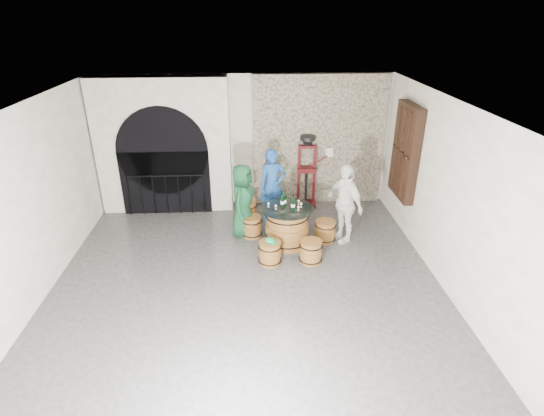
{
  "coord_description": "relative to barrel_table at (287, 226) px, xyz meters",
  "views": [
    {
      "loc": [
        0.09,
        -5.99,
        4.55
      ],
      "look_at": [
        0.51,
        1.38,
        1.05
      ],
      "focal_mm": 28.0,
      "sensor_mm": 36.0,
      "label": 1
    }
  ],
  "objects": [
    {
      "name": "ground",
      "position": [
        -0.85,
        -1.8,
        -0.42
      ],
      "size": [
        8.0,
        8.0,
        0.0
      ],
      "primitive_type": "plane",
      "color": "#2E2E31",
      "rests_on": "ground"
    },
    {
      "name": "wall_back",
      "position": [
        -0.85,
        2.2,
        1.18
      ],
      "size": [
        8.0,
        0.0,
        8.0
      ],
      "primitive_type": "plane",
      "rotation": [
        1.57,
        0.0,
        0.0
      ],
      "color": "silver",
      "rests_on": "ground"
    },
    {
      "name": "wall_left",
      "position": [
        -4.35,
        -1.8,
        1.18
      ],
      "size": [
        0.0,
        8.0,
        8.0
      ],
      "primitive_type": "plane",
      "rotation": [
        1.57,
        0.0,
        1.57
      ],
      "color": "silver",
      "rests_on": "ground"
    },
    {
      "name": "wall_right",
      "position": [
        2.65,
        -1.8,
        1.18
      ],
      "size": [
        0.0,
        8.0,
        8.0
      ],
      "primitive_type": "plane",
      "rotation": [
        1.57,
        0.0,
        -1.57
      ],
      "color": "silver",
      "rests_on": "ground"
    },
    {
      "name": "ceiling",
      "position": [
        -0.85,
        -1.8,
        2.78
      ],
      "size": [
        8.0,
        8.0,
        0.0
      ],
      "primitive_type": "plane",
      "rotation": [
        3.14,
        0.0,
        0.0
      ],
      "color": "beige",
      "rests_on": "wall_back"
    },
    {
      "name": "stone_facing_panel",
      "position": [
        0.95,
        2.14,
        1.18
      ],
      "size": [
        3.2,
        0.12,
        3.18
      ],
      "primitive_type": "cube",
      "color": "gray",
      "rests_on": "ground"
    },
    {
      "name": "arched_opening",
      "position": [
        -2.75,
        1.94,
        1.17
      ],
      "size": [
        3.1,
        0.6,
        3.19
      ],
      "color": "silver",
      "rests_on": "ground"
    },
    {
      "name": "shuttered_window",
      "position": [
        2.53,
        0.6,
        1.38
      ],
      "size": [
        0.23,
        1.1,
        2.0
      ],
      "color": "black",
      "rests_on": "wall_right"
    },
    {
      "name": "barrel_table",
      "position": [
        0.0,
        0.0,
        0.0
      ],
      "size": [
        1.1,
        1.1,
        0.84
      ],
      "color": "brown",
      "rests_on": "ground"
    },
    {
      "name": "barrel_stool_left",
      "position": [
        -0.73,
        0.39,
        -0.18
      ],
      "size": [
        0.46,
        0.46,
        0.47
      ],
      "color": "brown",
      "rests_on": "ground"
    },
    {
      "name": "barrel_stool_far",
      "position": [
        -0.16,
        0.82,
        -0.18
      ],
      "size": [
        0.46,
        0.46,
        0.47
      ],
      "color": "brown",
      "rests_on": "ground"
    },
    {
      "name": "barrel_stool_right",
      "position": [
        0.83,
        0.09,
        -0.18
      ],
      "size": [
        0.46,
        0.46,
        0.47
      ],
      "color": "brown",
      "rests_on": "ground"
    },
    {
      "name": "barrel_stool_near_right",
      "position": [
        0.4,
        -0.73,
        -0.18
      ],
      "size": [
        0.46,
        0.46,
        0.47
      ],
      "color": "brown",
      "rests_on": "ground"
    },
    {
      "name": "barrel_stool_near_left",
      "position": [
        -0.4,
        -0.73,
        -0.18
      ],
      "size": [
        0.46,
        0.46,
        0.47
      ],
      "color": "brown",
      "rests_on": "ground"
    },
    {
      "name": "green_cap",
      "position": [
        -0.39,
        -0.73,
        0.09
      ],
      "size": [
        0.23,
        0.19,
        0.1
      ],
      "color": "#0C8A48",
      "rests_on": "barrel_stool_near_left"
    },
    {
      "name": "person_green",
      "position": [
        -0.92,
        0.49,
        0.39
      ],
      "size": [
        0.74,
        0.91,
        1.62
      ],
      "primitive_type": "imported",
      "rotation": [
        0.0,
        0.0,
        1.25
      ],
      "color": "#113E24",
      "rests_on": "ground"
    },
    {
      "name": "person_blue",
      "position": [
        -0.23,
        1.2,
        0.44
      ],
      "size": [
        0.69,
        0.52,
        1.71
      ],
      "primitive_type": "imported",
      "rotation": [
        0.0,
        0.0,
        0.19
      ],
      "color": "#1B4A94",
      "rests_on": "ground"
    },
    {
      "name": "person_white",
      "position": [
        1.21,
        0.13,
        0.44
      ],
      "size": [
        0.85,
        1.08,
        1.72
      ],
      "primitive_type": "imported",
      "rotation": [
        0.0,
        0.0,
        -1.07
      ],
      "color": "white",
      "rests_on": "ground"
    },
    {
      "name": "wine_bottle_left",
      "position": [
        -0.1,
        0.07,
        0.55
      ],
      "size": [
        0.08,
        0.08,
        0.32
      ],
      "color": "black",
      "rests_on": "barrel_table"
    },
    {
      "name": "wine_bottle_center",
      "position": [
        0.1,
        -0.09,
        0.55
      ],
      "size": [
        0.08,
        0.08,
        0.32
      ],
      "color": "black",
      "rests_on": "barrel_table"
    },
    {
      "name": "wine_bottle_right",
      "position": [
        -0.05,
        0.13,
        0.55
      ],
      "size": [
        0.08,
        0.08,
        0.32
      ],
      "color": "black",
      "rests_on": "barrel_table"
    },
    {
      "name": "tasting_glass_a",
      "position": [
        -0.24,
        -0.04,
        0.47
      ],
      "size": [
        0.05,
        0.05,
        0.1
      ],
      "primitive_type": null,
      "color": "#BE6725",
      "rests_on": "barrel_table"
    },
    {
      "name": "tasting_glass_b",
      "position": [
        0.29,
        0.03,
        0.47
      ],
      "size": [
        0.05,
        0.05,
        0.1
      ],
      "primitive_type": null,
      "color": "#BE6725",
      "rests_on": "barrel_table"
    },
    {
      "name": "tasting_glass_c",
      "position": [
        -0.1,
        0.22,
        0.47
      ],
      "size": [
        0.05,
        0.05,
        0.1
      ],
      "primitive_type": null,
      "color": "#BE6725",
      "rests_on": "barrel_table"
    },
    {
      "name": "tasting_glass_d",
      "position": [
        0.25,
        0.17,
        0.47
      ],
      "size": [
        0.05,
        0.05,
        0.1
      ],
      "primitive_type": null,
      "color": "#BE6725",
      "rests_on": "barrel_table"
    },
    {
      "name": "tasting_glass_e",
      "position": [
        0.21,
        -0.12,
        0.47
      ],
      "size": [
        0.05,
        0.05,
        0.1
      ],
      "primitive_type": null,
      "color": "#BE6725",
      "rests_on": "barrel_table"
    },
    {
      "name": "tasting_glass_f",
      "position": [
        -0.38,
        0.08,
        0.47
      ],
      "size": [
        0.05,
        0.05,
        0.1
      ],
      "primitive_type": null,
      "color": "#BE6725",
      "rests_on": "barrel_table"
    },
    {
      "name": "side_barrel",
      "position": [
        -0.85,
        0.85,
        -0.09
      ],
      "size": [
        0.49,
        0.49,
        0.65
      ],
      "rotation": [
        0.0,
        0.0,
        -0.2
      ],
      "color": "brown",
      "rests_on": "ground"
    },
    {
      "name": "corking_press",
      "position": [
        0.64,
        1.9,
        0.63
      ],
      "size": [
        0.75,
        0.43,
        1.81
      ],
      "rotation": [
        0.0,
        0.0,
        -0.06
      ],
      "color": "#430B0D",
      "rests_on": "ground"
    },
    {
      "name": "control_box",
      "position": [
        1.2,
        2.06,
        0.93
      ],
      "size": [
        0.18,
        0.1,
        0.22
      ],
      "primitive_type": "cube",
      "color": "silver",
      "rests_on": "wall_back"
    }
  ]
}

